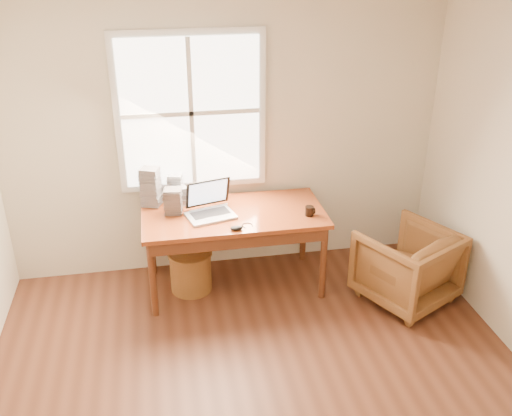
{
  "coord_description": "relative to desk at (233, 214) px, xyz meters",
  "views": [
    {
      "loc": [
        -0.62,
        -2.65,
        2.97
      ],
      "look_at": [
        0.17,
        1.65,
        0.85
      ],
      "focal_mm": 40.0,
      "sensor_mm": 36.0,
      "label": 1
    }
  ],
  "objects": [
    {
      "name": "room_shell",
      "position": [
        -0.02,
        -1.64,
        0.59
      ],
      "size": [
        4.04,
        4.54,
        2.64
      ],
      "color": "#582F1E",
      "rests_on": "ground"
    },
    {
      "name": "desk",
      "position": [
        0.0,
        0.0,
        0.0
      ],
      "size": [
        1.6,
        0.8,
        0.04
      ],
      "primitive_type": "cube",
      "color": "brown",
      "rests_on": "room_shell"
    },
    {
      "name": "armchair",
      "position": [
        1.45,
        -0.49,
        -0.39
      ],
      "size": [
        0.98,
        0.99,
        0.67
      ],
      "primitive_type": "imported",
      "rotation": [
        0.0,
        0.0,
        3.62
      ],
      "color": "brown",
      "rests_on": "room_shell"
    },
    {
      "name": "wicker_stool",
      "position": [
        -0.4,
        0.0,
        -0.54
      ],
      "size": [
        0.48,
        0.48,
        0.37
      ],
      "primitive_type": "cylinder",
      "rotation": [
        0.0,
        0.0,
        0.34
      ],
      "color": "brown",
      "rests_on": "room_shell"
    },
    {
      "name": "laptop",
      "position": [
        -0.21,
        -0.05,
        0.18
      ],
      "size": [
        0.54,
        0.56,
        0.33
      ],
      "primitive_type": null,
      "rotation": [
        0.0,
        0.0,
        0.26
      ],
      "color": "#B8BBC0",
      "rests_on": "desk"
    },
    {
      "name": "mouse",
      "position": [
        -0.02,
        -0.33,
        0.04
      ],
      "size": [
        0.11,
        0.06,
        0.04
      ],
      "primitive_type": "ellipsoid",
      "rotation": [
        0.0,
        0.0,
        0.02
      ],
      "color": "black",
      "rests_on": "desk"
    },
    {
      "name": "coffee_mug",
      "position": [
        0.64,
        -0.18,
        0.06
      ],
      "size": [
        0.09,
        0.09,
        0.08
      ],
      "primitive_type": "cylinder",
      "rotation": [
        0.0,
        0.0,
        -0.15
      ],
      "color": "black",
      "rests_on": "desk"
    },
    {
      "name": "cd_stack_a",
      "position": [
        -0.48,
        0.36,
        0.15
      ],
      "size": [
        0.15,
        0.14,
        0.25
      ],
      "primitive_type": "cube",
      "rotation": [
        0.0,
        0.0,
        -0.29
      ],
      "color": "silver",
      "rests_on": "desk"
    },
    {
      "name": "cd_stack_b",
      "position": [
        -0.52,
        0.08,
        0.13
      ],
      "size": [
        0.16,
        0.15,
        0.23
      ],
      "primitive_type": "cube",
      "rotation": [
        0.0,
        0.0,
        -0.16
      ],
      "color": "#242429",
      "rests_on": "desk"
    },
    {
      "name": "cd_stack_c",
      "position": [
        -0.7,
        0.28,
        0.2
      ],
      "size": [
        0.2,
        0.19,
        0.36
      ],
      "primitive_type": "cube",
      "rotation": [
        0.0,
        0.0,
        -0.37
      ],
      "color": "#A0A2AD",
      "rests_on": "desk"
    },
    {
      "name": "cd_stack_d",
      "position": [
        -0.45,
        0.25,
        0.1
      ],
      "size": [
        0.16,
        0.15,
        0.17
      ],
      "primitive_type": "cube",
      "rotation": [
        0.0,
        0.0,
        0.26
      ],
      "color": "#ACB1B7",
      "rests_on": "desk"
    }
  ]
}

